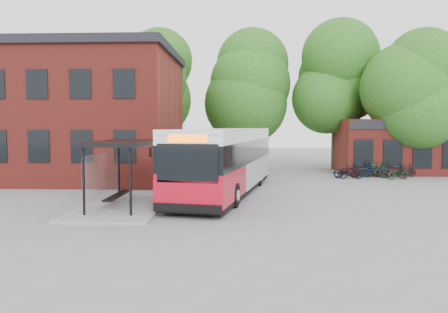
{
  "coord_description": "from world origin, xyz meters",
  "views": [
    {
      "loc": [
        0.66,
        -19.56,
        3.51
      ],
      "look_at": [
        -0.29,
        2.0,
        2.0
      ],
      "focal_mm": 35.0,
      "sensor_mm": 36.0,
      "label": 1
    }
  ],
  "objects_px": {
    "bicycle_2": "(347,171)",
    "bicycle_6": "(398,173)",
    "bicycle_3": "(371,170)",
    "bicycle_4": "(374,170)",
    "bicycle_1": "(351,172)",
    "bicycle_5": "(376,170)",
    "city_bus": "(226,161)",
    "bicycle_7": "(395,171)",
    "bus_shelter": "(124,174)",
    "bicycle_0": "(346,171)",
    "bicycle_extra_0": "(405,170)"
  },
  "relations": [
    {
      "from": "bus_shelter",
      "to": "bicycle_4",
      "type": "height_order",
      "value": "bus_shelter"
    },
    {
      "from": "bicycle_1",
      "to": "city_bus",
      "type": "bearing_deg",
      "value": 132.12
    },
    {
      "from": "bicycle_3",
      "to": "bicycle_4",
      "type": "relative_size",
      "value": 0.9
    },
    {
      "from": "bicycle_6",
      "to": "bicycle_1",
      "type": "bearing_deg",
      "value": 60.03
    },
    {
      "from": "bus_shelter",
      "to": "bicycle_0",
      "type": "relative_size",
      "value": 4.3
    },
    {
      "from": "bicycle_4",
      "to": "bicycle_5",
      "type": "bearing_deg",
      "value": -92.12
    },
    {
      "from": "bicycle_0",
      "to": "bicycle_3",
      "type": "distance_m",
      "value": 1.77
    },
    {
      "from": "bicycle_2",
      "to": "bicycle_7",
      "type": "bearing_deg",
      "value": -103.98
    },
    {
      "from": "bicycle_7",
      "to": "bicycle_3",
      "type": "bearing_deg",
      "value": 68.4
    },
    {
      "from": "bicycle_2",
      "to": "bicycle_5",
      "type": "distance_m",
      "value": 2.08
    },
    {
      "from": "bicycle_2",
      "to": "bicycle_4",
      "type": "height_order",
      "value": "bicycle_4"
    },
    {
      "from": "city_bus",
      "to": "bicycle_3",
      "type": "distance_m",
      "value": 12.37
    },
    {
      "from": "bicycle_6",
      "to": "city_bus",
      "type": "bearing_deg",
      "value": 96.3
    },
    {
      "from": "bicycle_5",
      "to": "bicycle_6",
      "type": "relative_size",
      "value": 1.14
    },
    {
      "from": "bicycle_1",
      "to": "bicycle_5",
      "type": "relative_size",
      "value": 0.89
    },
    {
      "from": "city_bus",
      "to": "bicycle_0",
      "type": "height_order",
      "value": "city_bus"
    },
    {
      "from": "bicycle_5",
      "to": "bicycle_7",
      "type": "relative_size",
      "value": 1.11
    },
    {
      "from": "bicycle_1",
      "to": "bicycle_7",
      "type": "relative_size",
      "value": 0.99
    },
    {
      "from": "bicycle_4",
      "to": "city_bus",
      "type": "bearing_deg",
      "value": 139.92
    },
    {
      "from": "bicycle_1",
      "to": "bicycle_5",
      "type": "distance_m",
      "value": 2.05
    },
    {
      "from": "bicycle_0",
      "to": "bicycle_2",
      "type": "relative_size",
      "value": 0.88
    },
    {
      "from": "bicycle_7",
      "to": "bus_shelter",
      "type": "bearing_deg",
      "value": 133.12
    },
    {
      "from": "bicycle_0",
      "to": "bicycle_2",
      "type": "height_order",
      "value": "bicycle_2"
    },
    {
      "from": "bicycle_0",
      "to": "bicycle_4",
      "type": "xyz_separation_m",
      "value": [
        1.89,
        0.02,
        0.08
      ]
    },
    {
      "from": "bicycle_1",
      "to": "bicycle_extra_0",
      "type": "height_order",
      "value": "bicycle_1"
    },
    {
      "from": "bicycle_2",
      "to": "bicycle_4",
      "type": "xyz_separation_m",
      "value": [
        1.91,
        0.43,
        0.02
      ]
    },
    {
      "from": "city_bus",
      "to": "bicycle_6",
      "type": "height_order",
      "value": "city_bus"
    },
    {
      "from": "bus_shelter",
      "to": "bicycle_4",
      "type": "xyz_separation_m",
      "value": [
        14.07,
        11.42,
        -0.95
      ]
    },
    {
      "from": "bus_shelter",
      "to": "bicycle_4",
      "type": "bearing_deg",
      "value": 39.07
    },
    {
      "from": "bus_shelter",
      "to": "bicycle_extra_0",
      "type": "relative_size",
      "value": 4.55
    },
    {
      "from": "city_bus",
      "to": "bicycle_3",
      "type": "bearing_deg",
      "value": 49.01
    },
    {
      "from": "city_bus",
      "to": "bicycle_1",
      "type": "relative_size",
      "value": 8.14
    },
    {
      "from": "bicycle_0",
      "to": "bicycle_6",
      "type": "distance_m",
      "value": 3.32
    },
    {
      "from": "city_bus",
      "to": "bus_shelter",
      "type": "bearing_deg",
      "value": -126.49
    },
    {
      "from": "bicycle_0",
      "to": "bicycle_6",
      "type": "height_order",
      "value": "bicycle_0"
    },
    {
      "from": "bicycle_5",
      "to": "bicycle_7",
      "type": "height_order",
      "value": "bicycle_5"
    },
    {
      "from": "bicycle_0",
      "to": "bicycle_7",
      "type": "relative_size",
      "value": 0.99
    },
    {
      "from": "city_bus",
      "to": "bicycle_2",
      "type": "xyz_separation_m",
      "value": [
        7.87,
        7.01,
        -1.2
      ]
    },
    {
      "from": "bicycle_3",
      "to": "bicycle_7",
      "type": "xyz_separation_m",
      "value": [
        1.35,
        -0.75,
        -0.02
      ]
    },
    {
      "from": "bicycle_3",
      "to": "bicycle_5",
      "type": "distance_m",
      "value": 0.36
    },
    {
      "from": "bicycle_2",
      "to": "bicycle_3",
      "type": "height_order",
      "value": "bicycle_3"
    },
    {
      "from": "bicycle_2",
      "to": "bicycle_6",
      "type": "distance_m",
      "value": 3.22
    },
    {
      "from": "bus_shelter",
      "to": "bicycle_extra_0",
      "type": "xyz_separation_m",
      "value": [
        16.3,
        11.78,
        -0.99
      ]
    },
    {
      "from": "bicycle_0",
      "to": "bicycle_extra_0",
      "type": "bearing_deg",
      "value": -65.14
    },
    {
      "from": "bus_shelter",
      "to": "bicycle_5",
      "type": "height_order",
      "value": "bus_shelter"
    },
    {
      "from": "bicycle_1",
      "to": "bicycle_extra_0",
      "type": "xyz_separation_m",
      "value": [
        4.0,
        1.19,
        -0.03
      ]
    },
    {
      "from": "bicycle_6",
      "to": "bicycle_7",
      "type": "relative_size",
      "value": 0.98
    },
    {
      "from": "bicycle_0",
      "to": "bus_shelter",
      "type": "bearing_deg",
      "value": 152.73
    },
    {
      "from": "bicycle_6",
      "to": "bicycle_0",
      "type": "bearing_deg",
      "value": 46.15
    },
    {
      "from": "bicycle_2",
      "to": "bicycle_6",
      "type": "bearing_deg",
      "value": -115.47
    }
  ]
}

